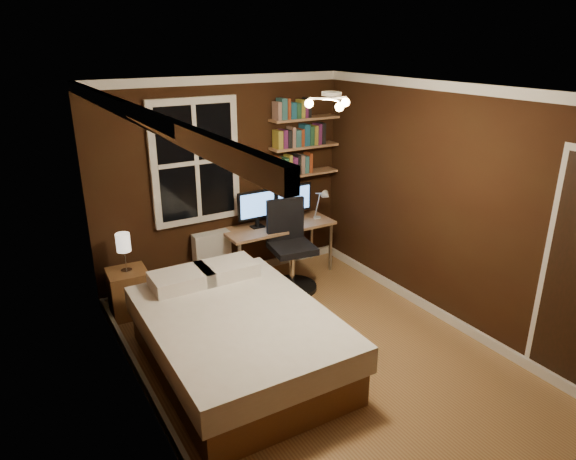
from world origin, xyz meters
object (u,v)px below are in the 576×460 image
monitor_left (257,209)px  monitor_right (293,203)px  nightstand (129,292)px  radiator (212,259)px  desk (278,230)px  bed (237,338)px  office_chair (290,255)px  bedside_lamp (124,253)px  desk_lamp (321,204)px

monitor_left → monitor_right: size_ratio=1.00×
nightstand → monitor_right: bearing=6.0°
radiator → desk: 0.90m
desk → bed: bearing=-130.5°
monitor_left → office_chair: size_ratio=0.47×
bedside_lamp → desk: 1.93m
nightstand → bedside_lamp: bedside_lamp is taller
bed → bedside_lamp: (-0.60, 1.52, 0.43)m
desk → desk_lamp: 0.64m
radiator → desk: size_ratio=0.48×
bedside_lamp → monitor_right: monitor_right is taller
bed → monitor_right: 2.35m
nightstand → monitor_right: 2.28m
desk_lamp → monitor_right: bearing=149.3°
desk → monitor_left: 0.40m
monitor_right → office_chair: 0.75m
office_chair → monitor_right: bearing=63.8°
monitor_left → desk_lamp: (0.83, -0.18, -0.02)m
monitor_right → office_chair: bearing=-124.7°
bedside_lamp → desk_lamp: (2.49, -0.08, 0.17)m
bedside_lamp → monitor_left: monitor_left is taller
desk → monitor_left: monitor_left is taller
desk_lamp → monitor_left: bearing=167.7°
monitor_left → desk: bearing=-15.3°
desk → monitor_left: size_ratio=2.80×
monitor_right → radiator: bearing=175.0°
desk_lamp → nightstand: bearing=178.2°
monitor_left → office_chair: monitor_left is taller
bed → monitor_left: (1.07, 1.62, 0.61)m
radiator → desk: radiator is taller
bed → radiator: (0.48, 1.72, 0.04)m
desk_lamp → bedside_lamp: bearing=178.2°
monitor_left → bed: bearing=-123.3°
desk_lamp → office_chair: (-0.63, -0.28, -0.47)m
radiator → office_chair: size_ratio=0.62×
nightstand → desk: bearing=4.2°
monitor_left → desk_lamp: 0.85m
office_chair → desk_lamp: bearing=32.9°
bed → monitor_right: monitor_right is taller
nightstand → office_chair: size_ratio=0.47×
nightstand → monitor_left: bearing=6.8°
desk_lamp → office_chair: 0.84m
bed → desk_lamp: desk_lamp is taller
radiator → desk: bearing=-11.3°
nightstand → desk_lamp: desk_lamp is taller
nightstand → office_chair: bearing=-7.8°
desk → office_chair: (-0.06, -0.39, -0.19)m
radiator → office_chair: office_chair is taller
monitor_left → desk_lamp: size_ratio=1.16×
bed → desk_lamp: (1.89, 1.44, 0.60)m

